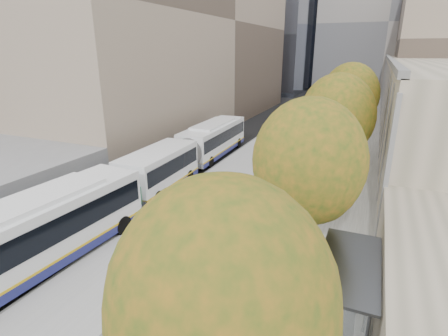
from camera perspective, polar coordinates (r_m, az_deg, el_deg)
The scene contains 13 objects.
bus_platform at distance 37.01m, azimuth 7.79°, elevation 4.22°, with size 4.25×150.00×0.15m, color #ACACAC.
sidewalk at distance 35.81m, azimuth 20.19°, elevation 2.68°, with size 4.75×150.00×0.08m, color gray.
building_tan at distance 64.57m, azimuth 32.76°, elevation 11.16°, with size 18.00×92.00×8.00m, color gray.
building_midrise at distance 49.48m, azimuth -12.24°, elevation 22.10°, with size 24.00×46.00×25.00m, color gray.
building_far_block at distance 95.77m, azimuth 25.23°, elevation 20.48°, with size 30.00×18.00×30.00m, color gray.
bus_shelter at distance 12.66m, azimuth 20.50°, elevation -16.25°, with size 1.90×4.40×2.53m.
tree_b at distance 6.51m, azimuth -0.21°, elevation -20.98°, with size 4.00×4.00×6.97m.
tree_c at distance 13.34m, azimuth 13.65°, elevation 0.96°, with size 4.20×4.20×7.28m.
tree_d at distance 22.00m, azimuth 17.95°, elevation 8.02°, with size 4.40×4.40×7.60m.
tree_e at distance 30.86m, azimuth 19.84°, elevation 11.05°, with size 4.60×4.60×7.92m.
bus_far at distance 28.37m, azimuth -4.91°, elevation 3.01°, with size 2.89×17.34×2.88m.
cyclist at distance 13.55m, azimuth -8.51°, elevation -19.98°, with size 0.60×1.63×2.08m.
distant_car at distance 56.05m, azimuth 10.12°, elevation 9.56°, with size 1.44×3.57×1.22m, color silver.
Camera 1 is at (5.61, 0.41, 9.18)m, focal length 28.00 mm.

